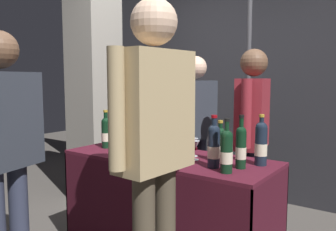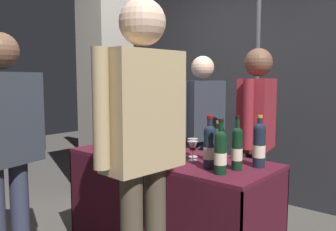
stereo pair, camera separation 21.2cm
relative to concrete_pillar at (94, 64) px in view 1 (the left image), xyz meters
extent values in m
cube|color=#2D2D33|center=(1.47, 1.15, -0.23)|extent=(6.67, 0.12, 2.58)
cube|color=gray|center=(0.00, 0.00, 0.00)|extent=(0.45, 0.45, 3.04)
cube|color=#4C1423|center=(1.47, -0.63, -0.74)|extent=(1.58, 0.63, 0.02)
cube|color=#3E101D|center=(1.47, -0.94, -1.13)|extent=(1.58, 0.01, 0.77)
cube|color=#3E101D|center=(1.47, -0.32, -1.13)|extent=(1.58, 0.01, 0.77)
cube|color=#3E101D|center=(0.68, -0.63, -1.13)|extent=(0.01, 0.63, 0.77)
cylinder|color=#192333|center=(1.25, -0.65, -0.62)|extent=(0.08, 0.08, 0.21)
sphere|color=#192333|center=(1.25, -0.65, -0.51)|extent=(0.07, 0.07, 0.07)
cylinder|color=#192333|center=(1.25, -0.65, -0.48)|extent=(0.03, 0.03, 0.07)
cylinder|color=#B7932D|center=(1.25, -0.65, -0.44)|extent=(0.03, 0.03, 0.02)
cylinder|color=beige|center=(1.25, -0.65, -0.64)|extent=(0.08, 0.08, 0.07)
cylinder|color=black|center=(0.88, -0.68, -0.62)|extent=(0.07, 0.07, 0.22)
sphere|color=black|center=(0.88, -0.68, -0.51)|extent=(0.07, 0.07, 0.07)
cylinder|color=black|center=(0.88, -0.68, -0.47)|extent=(0.03, 0.03, 0.08)
cylinder|color=#B7932D|center=(0.88, -0.68, -0.42)|extent=(0.04, 0.04, 0.02)
cylinder|color=beige|center=(0.88, -0.68, -0.63)|extent=(0.07, 0.07, 0.07)
cylinder|color=#192333|center=(1.91, -0.73, -0.60)|extent=(0.08, 0.08, 0.24)
sphere|color=#192333|center=(1.91, -0.73, -0.48)|extent=(0.08, 0.08, 0.08)
cylinder|color=#192333|center=(1.91, -0.73, -0.44)|extent=(0.03, 0.03, 0.08)
cylinder|color=maroon|center=(1.91, -0.73, -0.39)|extent=(0.04, 0.04, 0.02)
cylinder|color=beige|center=(1.91, -0.73, -0.62)|extent=(0.08, 0.08, 0.08)
cylinder|color=#192333|center=(1.41, -0.72, -0.61)|extent=(0.08, 0.08, 0.24)
sphere|color=#192333|center=(1.41, -0.72, -0.49)|extent=(0.08, 0.08, 0.08)
cylinder|color=#192333|center=(1.41, -0.72, -0.45)|extent=(0.03, 0.03, 0.08)
cylinder|color=maroon|center=(1.41, -0.72, -0.40)|extent=(0.03, 0.03, 0.02)
cylinder|color=beige|center=(1.41, -0.72, -0.63)|extent=(0.08, 0.08, 0.08)
cylinder|color=#38230F|center=(1.50, -0.65, -0.60)|extent=(0.08, 0.08, 0.25)
sphere|color=#38230F|center=(1.50, -0.65, -0.48)|extent=(0.08, 0.08, 0.08)
cylinder|color=#38230F|center=(1.50, -0.65, -0.44)|extent=(0.03, 0.03, 0.09)
cylinder|color=#B7932D|center=(1.50, -0.65, -0.38)|extent=(0.04, 0.04, 0.02)
cylinder|color=beige|center=(1.50, -0.65, -0.62)|extent=(0.08, 0.08, 0.08)
cylinder|color=black|center=(2.03, -0.80, -0.61)|extent=(0.08, 0.08, 0.23)
sphere|color=black|center=(2.03, -0.80, -0.50)|extent=(0.07, 0.07, 0.07)
cylinder|color=black|center=(2.03, -0.80, -0.45)|extent=(0.03, 0.03, 0.09)
cylinder|color=black|center=(2.03, -0.80, -0.40)|extent=(0.03, 0.03, 0.02)
cylinder|color=beige|center=(2.03, -0.80, -0.63)|extent=(0.08, 0.08, 0.07)
cylinder|color=black|center=(1.87, -0.58, -0.62)|extent=(0.08, 0.08, 0.20)
sphere|color=black|center=(1.87, -0.58, -0.52)|extent=(0.08, 0.08, 0.08)
cylinder|color=black|center=(1.87, -0.58, -0.49)|extent=(0.03, 0.03, 0.07)
cylinder|color=#B7932D|center=(1.87, -0.58, -0.45)|extent=(0.03, 0.03, 0.02)
cylinder|color=beige|center=(1.87, -0.58, -0.64)|extent=(0.08, 0.08, 0.06)
cylinder|color=black|center=(2.05, -0.65, -0.61)|extent=(0.07, 0.07, 0.24)
sphere|color=black|center=(2.05, -0.65, -0.49)|extent=(0.07, 0.07, 0.07)
cylinder|color=black|center=(2.05, -0.65, -0.44)|extent=(0.03, 0.03, 0.09)
cylinder|color=black|center=(2.05, -0.65, -0.39)|extent=(0.03, 0.03, 0.02)
cylinder|color=beige|center=(2.05, -0.65, -0.63)|extent=(0.07, 0.07, 0.08)
cylinder|color=black|center=(1.41, -0.49, -0.61)|extent=(0.07, 0.07, 0.24)
sphere|color=black|center=(1.41, -0.49, -0.49)|extent=(0.07, 0.07, 0.07)
cylinder|color=black|center=(1.41, -0.49, -0.44)|extent=(0.03, 0.03, 0.09)
cylinder|color=#B7932D|center=(1.41, -0.49, -0.39)|extent=(0.04, 0.04, 0.02)
cylinder|color=beige|center=(1.41, -0.49, -0.63)|extent=(0.07, 0.07, 0.08)
cylinder|color=#192333|center=(2.13, -0.50, -0.60)|extent=(0.08, 0.08, 0.25)
sphere|color=#192333|center=(2.13, -0.50, -0.48)|extent=(0.08, 0.08, 0.08)
cylinder|color=#192333|center=(2.13, -0.50, -0.44)|extent=(0.03, 0.03, 0.07)
cylinder|color=#B7932D|center=(2.13, -0.50, -0.40)|extent=(0.03, 0.03, 0.02)
cylinder|color=beige|center=(2.13, -0.50, -0.62)|extent=(0.08, 0.08, 0.08)
cylinder|color=silver|center=(1.63, -0.53, -0.72)|extent=(0.07, 0.07, 0.00)
cylinder|color=silver|center=(1.63, -0.53, -0.69)|extent=(0.01, 0.01, 0.06)
cone|color=silver|center=(1.63, -0.53, -0.62)|extent=(0.08, 0.08, 0.07)
cylinder|color=#590C19|center=(1.63, -0.53, -0.64)|extent=(0.04, 0.04, 0.02)
cylinder|color=silver|center=(1.55, -0.75, -0.72)|extent=(0.07, 0.07, 0.00)
cylinder|color=silver|center=(1.55, -0.75, -0.68)|extent=(0.01, 0.01, 0.08)
cone|color=silver|center=(1.55, -0.75, -0.61)|extent=(0.07, 0.07, 0.07)
cylinder|color=#590C19|center=(1.55, -0.75, -0.63)|extent=(0.04, 0.04, 0.02)
cylinder|color=silver|center=(1.70, -0.63, -0.72)|extent=(0.06, 0.06, 0.00)
cylinder|color=silver|center=(1.70, -0.63, -0.69)|extent=(0.01, 0.01, 0.06)
cone|color=silver|center=(1.70, -0.63, -0.62)|extent=(0.07, 0.07, 0.07)
cylinder|color=#590C19|center=(1.70, -0.63, -0.64)|extent=(0.04, 0.04, 0.02)
cylinder|color=slate|center=(0.82, -0.53, -0.63)|extent=(0.10, 0.10, 0.19)
cylinder|color=#38722D|center=(0.84, -0.54, -0.48)|extent=(0.03, 0.05, 0.30)
ellipsoid|color=gold|center=(0.83, -0.52, -0.33)|extent=(0.03, 0.03, 0.05)
cylinder|color=#38722D|center=(0.83, -0.52, -0.51)|extent=(0.02, 0.03, 0.23)
ellipsoid|color=#E05B1E|center=(0.83, -0.51, -0.40)|extent=(0.03, 0.03, 0.05)
cylinder|color=#38722D|center=(0.84, -0.50, -0.52)|extent=(0.02, 0.03, 0.22)
ellipsoid|color=pink|center=(0.85, -0.49, -0.41)|extent=(0.03, 0.03, 0.05)
cylinder|color=#38722D|center=(0.84, -0.54, -0.49)|extent=(0.05, 0.05, 0.27)
ellipsoid|color=pink|center=(0.86, -0.52, -0.36)|extent=(0.03, 0.03, 0.05)
cube|color=silver|center=(1.04, -0.67, -0.66)|extent=(0.03, 0.13, 0.12)
cylinder|color=#2D3347|center=(1.22, 0.26, -1.13)|extent=(0.12, 0.12, 0.79)
cylinder|color=#2D3347|center=(1.20, 0.09, -1.13)|extent=(0.12, 0.12, 0.79)
cube|color=#2D333D|center=(1.21, 0.18, -0.46)|extent=(0.27, 0.46, 0.56)
sphere|color=beige|center=(1.21, 0.18, -0.05)|extent=(0.22, 0.22, 0.22)
cylinder|color=#2D333D|center=(1.24, 0.44, -0.43)|extent=(0.08, 0.08, 0.51)
cylinder|color=#2D333D|center=(1.17, -0.08, -0.43)|extent=(0.08, 0.08, 0.51)
cylinder|color=#2D3347|center=(1.84, 0.08, -1.12)|extent=(0.12, 0.12, 0.80)
cylinder|color=#2D3347|center=(1.88, -0.07, -1.12)|extent=(0.12, 0.12, 0.80)
cube|color=maroon|center=(1.86, 0.00, -0.44)|extent=(0.29, 0.45, 0.57)
sphere|color=brown|center=(1.86, 0.00, -0.03)|extent=(0.22, 0.22, 0.22)
cylinder|color=maroon|center=(1.81, 0.25, -0.42)|extent=(0.08, 0.08, 0.52)
cylinder|color=maroon|center=(1.91, -0.24, -0.42)|extent=(0.08, 0.08, 0.52)
cube|color=tan|center=(1.83, -1.26, -0.32)|extent=(0.23, 0.46, 0.63)
sphere|color=beige|center=(1.83, -1.26, 0.13)|extent=(0.24, 0.24, 0.24)
cylinder|color=tan|center=(1.82, -1.52, -0.30)|extent=(0.08, 0.08, 0.58)
cylinder|color=tan|center=(1.85, -0.99, -0.30)|extent=(0.08, 0.08, 0.58)
cylinder|color=#2D3347|center=(0.90, -1.49, -1.11)|extent=(0.12, 0.12, 0.82)
cube|color=#2D333D|center=(0.92, -1.58, -0.41)|extent=(0.30, 0.49, 0.58)
cylinder|color=#2D333D|center=(0.87, -1.31, -0.38)|extent=(0.08, 0.08, 0.54)
cylinder|color=#47474C|center=(1.61, 0.49, -0.32)|extent=(0.04, 0.04, 2.39)
camera|label=1|loc=(2.96, -2.69, -0.15)|focal=37.54mm
camera|label=2|loc=(3.13, -2.56, -0.15)|focal=37.54mm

